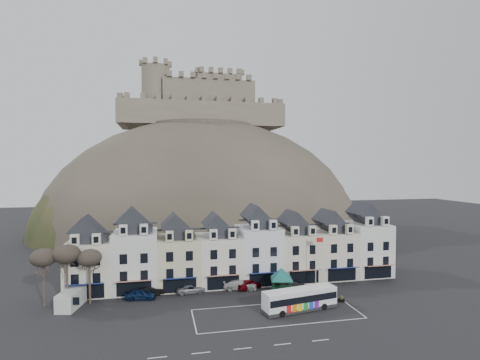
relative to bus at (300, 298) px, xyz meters
name	(u,v)px	position (x,y,z in m)	size (l,w,h in m)	color
ground	(265,319)	(-5.46, -1.81, -1.64)	(300.00, 300.00, 0.00)	black
coach_bay_markings	(277,314)	(-3.46, -0.56, -1.64)	(22.00, 7.50, 0.01)	silver
townhouse_terrace	(240,251)	(-5.32, 14.16, 3.66)	(54.40, 9.35, 11.80)	silver
castle_hill	(207,229)	(-4.21, 67.15, -1.53)	(100.00, 76.00, 68.00)	#3E3930
castle	(202,103)	(-4.95, 74.13, 38.55)	(50.20, 22.20, 22.00)	#675D4E
tree_left_far	(44,258)	(-34.46, 8.69, 5.26)	(3.61, 3.61, 8.24)	#383023
tree_left_mid	(67,254)	(-31.46, 8.69, 5.60)	(3.78, 3.78, 8.64)	#383023
tree_left_near	(89,258)	(-28.46, 8.69, 4.92)	(3.43, 3.43, 7.84)	#383023
bus	(300,298)	(0.00, 0.00, 0.00)	(10.77, 4.25, 2.97)	#262628
bus_shelter	(282,274)	(-0.46, 6.43, 1.55)	(6.31, 6.31, 4.11)	black
red_buoy	(329,295)	(5.28, 1.99, -0.60)	(1.70, 1.70, 2.04)	black
flagpole	(316,258)	(5.99, 8.17, 3.19)	(1.22, 0.20, 8.46)	silver
white_van	(71,299)	(-30.74, 7.69, -0.44)	(3.33, 5.60, 2.39)	silver
planter_west	(341,299)	(7.01, 1.69, -1.18)	(1.04, 0.70, 0.95)	black
planter_east	(333,290)	(7.54, 5.19, -1.11)	(1.17, 0.77, 1.10)	black
car_navy	(141,294)	(-21.46, 8.88, -0.87)	(1.82, 4.53, 1.54)	#0C1C3F
car_black	(149,291)	(-20.26, 10.19, -0.90)	(1.57, 4.49, 1.48)	black
car_silver	(191,289)	(-13.96, 10.19, -1.01)	(2.08, 4.43, 1.25)	#94959B
car_white	(240,284)	(-6.15, 10.19, -0.85)	(2.22, 5.46, 1.59)	silver
car_maroon	(249,284)	(-4.66, 10.19, -0.85)	(1.85, 4.61, 1.57)	#55040B
car_charcoal	(292,285)	(2.10, 8.68, -0.98)	(1.39, 3.97, 1.31)	black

